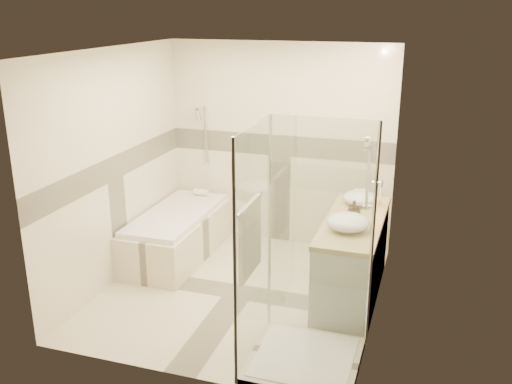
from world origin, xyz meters
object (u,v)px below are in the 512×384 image
(shower_enclosure, at_px, (294,306))
(amenity_bottle_a, at_px, (354,209))
(vessel_sink_far, at_px, (348,222))
(amenity_bottle_b, at_px, (354,209))
(vessel_sink_near, at_px, (360,198))
(vanity, at_px, (352,258))
(bathtub, at_px, (177,232))

(shower_enclosure, distance_m, amenity_bottle_a, 1.42)
(shower_enclosure, distance_m, vessel_sink_far, 1.09)
(vessel_sink_far, xyz_separation_m, amenity_bottle_b, (0.00, 0.38, 0.00))
(vessel_sink_near, height_order, vessel_sink_far, vessel_sink_far)
(amenity_bottle_a, xyz_separation_m, amenity_bottle_b, (0.00, 0.02, 0.00))
(vanity, bearing_deg, bathtub, 170.75)
(bathtub, height_order, vanity, vanity)
(vanity, height_order, vessel_sink_far, vessel_sink_far)
(bathtub, height_order, vessel_sink_near, vessel_sink_near)
(bathtub, xyz_separation_m, vessel_sink_near, (2.13, 0.13, 0.61))
(vanity, height_order, shower_enclosure, shower_enclosure)
(vessel_sink_near, xyz_separation_m, vessel_sink_far, (0.00, -0.78, 0.01))
(bathtub, bearing_deg, vessel_sink_near, 3.37)
(shower_enclosure, xyz_separation_m, vessel_sink_far, (0.27, 0.96, 0.43))
(vessel_sink_near, bearing_deg, amenity_bottle_b, -90.00)
(vessel_sink_near, bearing_deg, shower_enclosure, -98.88)
(bathtub, distance_m, vessel_sink_far, 2.31)
(bathtub, relative_size, shower_enclosure, 0.83)
(vessel_sink_far, bearing_deg, vessel_sink_near, 90.00)
(vessel_sink_near, bearing_deg, vessel_sink_far, -90.00)
(bathtub, distance_m, vessel_sink_near, 2.22)
(vessel_sink_near, distance_m, amenity_bottle_b, 0.40)
(vessel_sink_near, bearing_deg, amenity_bottle_a, -90.00)
(shower_enclosure, bearing_deg, bathtub, 138.90)
(vessel_sink_near, relative_size, amenity_bottle_a, 2.12)
(bathtub, height_order, shower_enclosure, shower_enclosure)
(shower_enclosure, bearing_deg, amenity_bottle_a, 78.36)
(bathtub, xyz_separation_m, amenity_bottle_b, (2.13, -0.28, 0.63))
(shower_enclosure, bearing_deg, vessel_sink_near, 81.12)
(amenity_bottle_a, bearing_deg, vanity, -69.45)
(bathtub, bearing_deg, shower_enclosure, -41.10)
(vanity, relative_size, shower_enclosure, 0.79)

